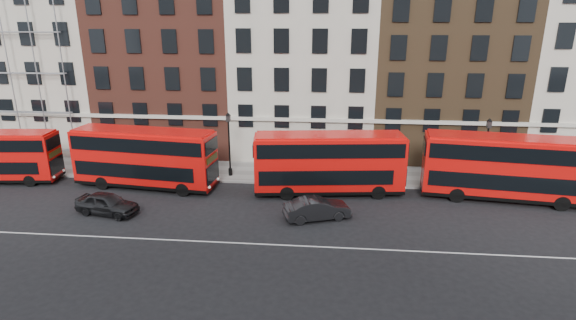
# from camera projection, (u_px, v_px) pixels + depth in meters

# --- Properties ---
(ground) EXTENTS (120.00, 120.00, 0.00)m
(ground) POSITION_uv_depth(u_px,v_px,m) (285.00, 230.00, 28.18)
(ground) COLOR black
(ground) RESTS_ON ground
(pavement) EXTENTS (80.00, 5.00, 0.15)m
(pavement) POSITION_uv_depth(u_px,v_px,m) (298.00, 173.00, 38.11)
(pavement) COLOR gray
(pavement) RESTS_ON ground
(kerb) EXTENTS (80.00, 0.30, 0.16)m
(kerb) POSITION_uv_depth(u_px,v_px,m) (295.00, 184.00, 35.74)
(kerb) COLOR gray
(kerb) RESTS_ON ground
(road_centre_line) EXTENTS (70.00, 0.12, 0.01)m
(road_centre_line) POSITION_uv_depth(u_px,v_px,m) (282.00, 245.00, 26.29)
(road_centre_line) COLOR white
(road_centre_line) RESTS_ON ground
(building_terrace) EXTENTS (64.00, 11.95, 22.00)m
(building_terrace) POSITION_uv_depth(u_px,v_px,m) (301.00, 45.00, 42.03)
(building_terrace) COLOR #BBB3A2
(building_terrace) RESTS_ON ground
(bus_b) EXTENTS (11.24, 3.91, 4.63)m
(bus_b) POSITION_uv_depth(u_px,v_px,m) (144.00, 157.00, 34.48)
(bus_b) COLOR red
(bus_b) RESTS_ON ground
(bus_c) EXTENTS (11.26, 3.93, 4.63)m
(bus_c) POSITION_uv_depth(u_px,v_px,m) (328.00, 162.00, 33.20)
(bus_c) COLOR red
(bus_c) RESTS_ON ground
(bus_d) EXTENTS (11.55, 4.13, 4.75)m
(bus_d) POSITION_uv_depth(u_px,v_px,m) (505.00, 167.00, 32.07)
(bus_d) COLOR red
(bus_d) RESTS_ON ground
(car_rear) EXTENTS (4.58, 2.58, 1.47)m
(car_rear) POSITION_uv_depth(u_px,v_px,m) (107.00, 204.00, 30.27)
(car_rear) COLOR black
(car_rear) RESTS_ON ground
(car_front) EXTENTS (4.65, 2.89, 1.45)m
(car_front) POSITION_uv_depth(u_px,v_px,m) (317.00, 209.00, 29.49)
(car_front) COLOR #232326
(car_front) RESTS_ON ground
(lamp_post_left) EXTENTS (0.44, 0.44, 5.33)m
(lamp_post_left) POSITION_uv_depth(u_px,v_px,m) (229.00, 141.00, 36.52)
(lamp_post_left) COLOR black
(lamp_post_left) RESTS_ON pavement
(lamp_post_right) EXTENTS (0.44, 0.44, 5.33)m
(lamp_post_right) POSITION_uv_depth(u_px,v_px,m) (486.00, 149.00, 34.49)
(lamp_post_right) COLOR black
(lamp_post_right) RESTS_ON pavement
(iron_railings) EXTENTS (6.60, 0.06, 1.00)m
(iron_railings) POSITION_uv_depth(u_px,v_px,m) (299.00, 159.00, 40.02)
(iron_railings) COLOR black
(iron_railings) RESTS_ON pavement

